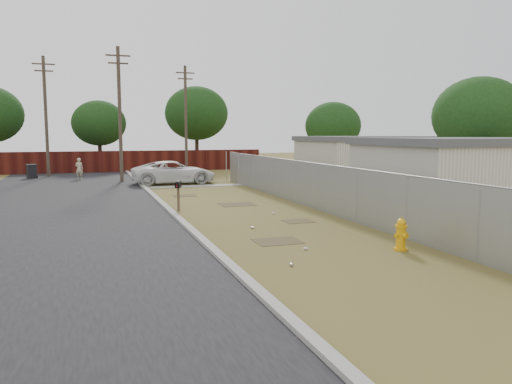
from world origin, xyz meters
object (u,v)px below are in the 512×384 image
object	(u,v)px
mailbox	(178,187)
pedestrian	(79,169)
fire_hydrant	(401,235)
pickup_truck	(174,172)
trash_bin	(32,171)

from	to	relation	value
mailbox	pedestrian	size ratio (longest dim) A/B	0.83
fire_hydrant	pedestrian	size ratio (longest dim) A/B	0.61
fire_hydrant	pedestrian	distance (m)	27.33
pickup_truck	trash_bin	distance (m)	11.70
fire_hydrant	pickup_truck	size ratio (longest dim) A/B	0.18
pickup_truck	mailbox	bearing A→B (deg)	169.25
fire_hydrant	pickup_truck	xyz separation A→B (m)	(-2.94, 20.72, 0.31)
trash_bin	fire_hydrant	bearing A→B (deg)	-66.54
mailbox	pedestrian	world-z (taller)	pedestrian
fire_hydrant	mailbox	distance (m)	10.35
pedestrian	pickup_truck	bearing A→B (deg)	161.66
mailbox	pickup_truck	bearing A→B (deg)	81.41
fire_hydrant	pickup_truck	bearing A→B (deg)	98.07
mailbox	pickup_truck	xyz separation A→B (m)	(1.74, 11.50, -0.26)
fire_hydrant	pedestrian	world-z (taller)	pedestrian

